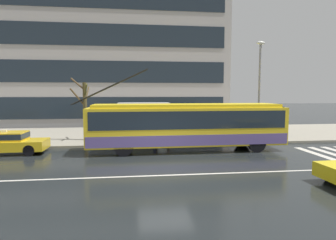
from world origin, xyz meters
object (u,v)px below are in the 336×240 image
Objects in this scene: bus_shelter at (144,112)px; pedestrian_at_shelter at (126,119)px; pedestrian_walking_past at (168,119)px; street_tree_bare at (84,107)px; trolleybus at (187,125)px; taxi_queued_behind_bus at (7,142)px; pedestrian_approaching_curb at (154,120)px; pedestrian_waiting_by_pole at (156,127)px; street_lamp at (260,83)px.

bus_shelter reaches higher than pedestrian_at_shelter.
street_tree_bare is (-5.79, 1.76, 0.73)m from pedestrian_walking_past.
trolleybus is 2.84× the size of street_tree_bare.
taxi_queued_behind_bus is at bearing -162.95° from pedestrian_at_shelter.
trolleybus is 2.37m from pedestrian_walking_past.
pedestrian_approaching_curb is 1.04m from pedestrian_walking_past.
street_lamp is (7.27, -0.69, 3.14)m from pedestrian_waiting_by_pole.
bus_shelter is at bearing 140.51° from pedestrian_waiting_by_pole.
pedestrian_approaching_curb reaches higher than pedestrian_waiting_by_pole.
street_tree_bare reaches higher than bus_shelter.
pedestrian_waiting_by_pole is at bearing 20.42° from pedestrian_at_shelter.
pedestrian_approaching_curb is at bearing -176.56° from street_lamp.
pedestrian_walking_past is at bearing -2.39° from pedestrian_at_shelter.
pedestrian_waiting_by_pole is (0.82, -0.67, -1.05)m from bus_shelter.
bus_shelter is at bearing 170.39° from street_lamp.
taxi_queued_behind_bus is 1.16× the size of bus_shelter.
pedestrian_walking_past is 1.36m from pedestrian_waiting_by_pole.
trolleybus is at bearing -30.78° from street_tree_bare.
street_tree_bare is (-4.18, 0.21, 0.34)m from bus_shelter.
street_tree_bare is at bearing 163.11° from pedestrian_walking_past.
taxi_queued_behind_bus is 2.14× the size of pedestrian_approaching_curb.
pedestrian_walking_past reaches higher than taxi_queued_behind_bus.
street_lamp reaches higher than street_tree_bare.
pedestrian_at_shelter is 1.00× the size of pedestrian_approaching_curb.
taxi_queued_behind_bus is 7.12m from pedestrian_at_shelter.
pedestrian_approaching_curb is 1.33m from pedestrian_waiting_by_pole.
taxi_queued_behind_bus is 16.55m from street_lamp.
street_tree_bare is at bearing 44.57° from taxi_queued_behind_bus.
trolleybus is 7.86× the size of pedestrian_waiting_by_pole.
pedestrian_waiting_by_pole reaches higher than taxi_queued_behind_bus.
street_tree_bare is at bearing 151.07° from pedestrian_at_shelter.
pedestrian_approaching_curb reaches higher than taxi_queued_behind_bus.
trolleybus is 2.98× the size of taxi_queued_behind_bus.
pedestrian_walking_past is (9.56, 1.95, 1.05)m from taxi_queued_behind_bus.
pedestrian_at_shelter is 1.86m from pedestrian_approaching_curb.
pedestrian_approaching_curb is at bearing -71.59° from bus_shelter.
street_lamp is at bearing -7.34° from street_tree_bare.
street_tree_bare is at bearing 177.11° from bus_shelter.
trolleybus is at bearing -157.00° from street_lamp.
pedestrian_walking_past is 0.44× the size of street_tree_bare.
pedestrian_at_shelter is 1.24× the size of pedestrian_waiting_by_pole.
bus_shelter is at bearing 23.75° from taxi_queued_behind_bus.
street_lamp is (7.48, 0.45, 2.50)m from pedestrian_approaching_curb.
street_lamp reaches higher than pedestrian_approaching_curb.
trolleybus is at bearing -68.66° from pedestrian_walking_past.
taxi_queued_behind_bus is 2.64× the size of pedestrian_waiting_by_pole.
taxi_queued_behind_bus is 8.80m from bus_shelter.
trolleybus is at bearing -56.61° from bus_shelter.
pedestrian_at_shelter is 1.01× the size of pedestrian_walking_past.
street_lamp reaches higher than pedestrian_walking_past.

